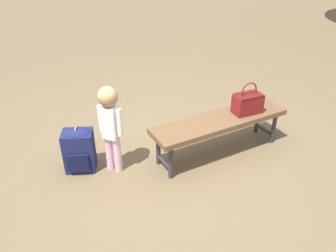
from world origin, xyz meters
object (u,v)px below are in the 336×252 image
(park_bench, at_px, (220,123))
(child_standing, at_px, (110,117))
(handbag, at_px, (248,102))
(backpack_large, at_px, (79,148))

(park_bench, bearing_deg, child_standing, 1.18)
(handbag, relative_size, backpack_large, 0.70)
(handbag, height_order, child_standing, child_standing)
(park_bench, distance_m, backpack_large, 1.55)
(park_bench, relative_size, backpack_large, 3.16)
(park_bench, xyz_separation_m, handbag, (-0.34, -0.06, 0.18))
(park_bench, height_order, backpack_large, backpack_large)
(handbag, height_order, backpack_large, handbag)
(park_bench, xyz_separation_m, child_standing, (1.20, 0.02, 0.26))
(child_standing, height_order, backpack_large, child_standing)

